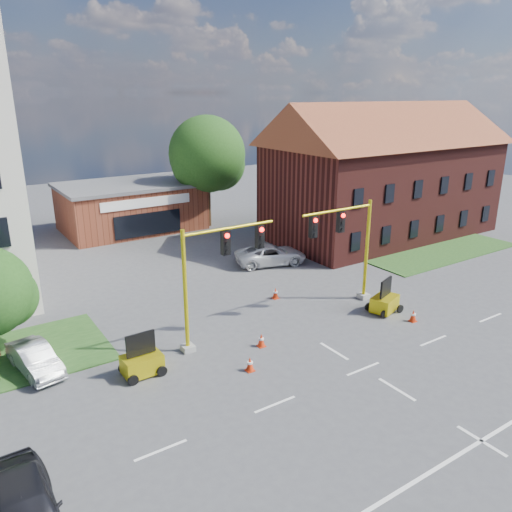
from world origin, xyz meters
The scene contains 17 objects.
ground centered at (0.00, 0.00, 0.00)m, with size 120.00×120.00×0.00m, color #494A4C.
grass_verge_ne centered at (18.00, 9.00, 0.04)m, with size 14.00×4.00×0.08m, color #224D1D.
lane_markings centered at (0.00, -3.00, 0.01)m, with size 60.00×36.00×0.01m, color white, non-canonical shape.
brick_shop centered at (0.00, 29.98, 2.16)m, with size 12.40×8.40×4.30m.
townhouse_row centered at (18.00, 16.00, 5.93)m, with size 21.00×11.00×11.50m.
tree_large centered at (6.86, 27.08, 6.48)m, with size 7.37×7.02×10.28m.
signal_mast_west centered at (-4.36, 6.00, 3.92)m, with size 5.30×0.60×6.20m.
signal_mast_east centered at (4.36, 6.00, 3.92)m, with size 5.30×0.60×6.20m.
trailer_west centered at (-8.66, 5.18, 0.61)m, with size 1.75×1.18×1.97m.
trailer_east centered at (5.59, 3.93, 0.61)m, with size 1.98×1.63×1.93m.
cone_a centered at (-4.45, 2.75, 0.34)m, with size 0.40×0.40×0.70m.
cone_b centered at (-2.73, 4.38, 0.34)m, with size 0.40×0.40×0.70m.
cone_c centered at (5.94, 2.12, 0.34)m, with size 0.40×0.40×0.70m.
cone_d centered at (1.45, 9.00, 0.34)m, with size 0.40×0.40×0.70m.
pickup_white centered at (4.95, 14.50, 0.73)m, with size 2.41×5.23×1.45m, color white.
sedan_dark centered at (-14.63, -1.14, 0.82)m, with size 1.93×4.80×1.64m, color black.
sedan_silver_front centered at (-12.63, 8.11, 0.64)m, with size 1.36×3.89×1.28m, color #B2B5BA.
Camera 1 is at (-15.28, -14.15, 12.13)m, focal length 35.00 mm.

